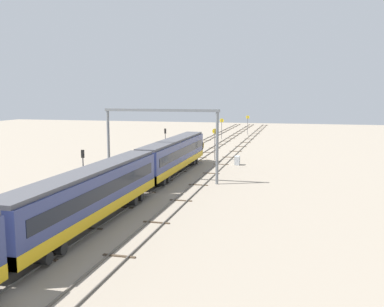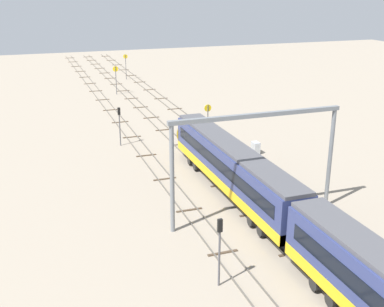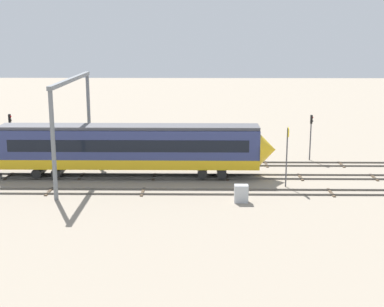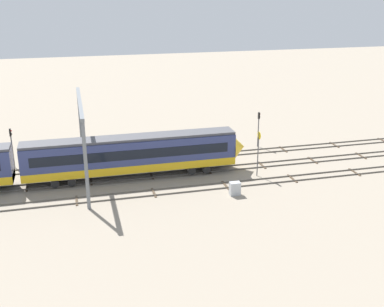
{
  "view_description": "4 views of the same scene",
  "coord_description": "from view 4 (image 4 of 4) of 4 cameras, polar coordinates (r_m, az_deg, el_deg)",
  "views": [
    {
      "loc": [
        -62.59,
        -16.65,
        11.13
      ],
      "look_at": [
        1.65,
        -0.76,
        1.96
      ],
      "focal_mm": 40.16,
      "sensor_mm": 36.0,
      "label": 1
    },
    {
      "loc": [
        -44.68,
        17.63,
        18.99
      ],
      "look_at": [
        0.71,
        1.71,
        2.22
      ],
      "focal_mm": 45.38,
      "sensor_mm": 36.0,
      "label": 2
    },
    {
      "loc": [
        0.78,
        -49.74,
        13.75
      ],
      "look_at": [
        0.16,
        -1.43,
        2.62
      ],
      "focal_mm": 51.14,
      "sensor_mm": 36.0,
      "label": 3
    },
    {
      "loc": [
        -11.64,
        -51.13,
        20.87
      ],
      "look_at": [
        1.78,
        1.32,
        1.86
      ],
      "focal_mm": 44.61,
      "sensor_mm": 36.0,
      "label": 4
    }
  ],
  "objects": [
    {
      "name": "track_near_foreground",
      "position": [
        51.97,
        -0.19,
        -4.24
      ],
      "size": [
        193.34,
        2.4,
        0.16
      ],
      "color": "#59544C",
      "rests_on": "ground"
    },
    {
      "name": "signal_light_trackside_approach",
      "position": [
        61.02,
        -20.76,
        1.22
      ],
      "size": [
        0.31,
        0.32,
        4.92
      ],
      "color": "#4C4C51",
      "rests_on": "ground"
    },
    {
      "name": "track_middle",
      "position": [
        60.93,
        -2.47,
        -0.62
      ],
      "size": [
        193.34,
        2.4,
        0.16
      ],
      "color": "#59544C",
      "rests_on": "ground"
    },
    {
      "name": "signal_light_trackside_departure",
      "position": [
        65.44,
        7.97,
        3.46
      ],
      "size": [
        0.31,
        0.32,
        4.85
      ],
      "color": "#4C4C51",
      "rests_on": "ground"
    },
    {
      "name": "speed_sign_far_trackside",
      "position": [
        54.97,
        7.94,
        0.67
      ],
      "size": [
        0.14,
        0.89,
        5.36
      ],
      "color": "#4C4C51",
      "rests_on": "ground"
    },
    {
      "name": "track_with_train",
      "position": [
        56.41,
        -1.43,
        -2.29
      ],
      "size": [
        193.34,
        2.4,
        0.16
      ],
      "color": "#59544C",
      "rests_on": "ground"
    },
    {
      "name": "overhead_gantry",
      "position": [
        53.25,
        -13.07,
        3.4
      ],
      "size": [
        0.4,
        15.11,
        9.3
      ],
      "color": "slate",
      "rests_on": "ground"
    },
    {
      "name": "relay_cabinet",
      "position": [
        50.61,
        5.15,
        -4.2
      ],
      "size": [
        1.13,
        0.75,
        1.43
      ],
      "color": "#B2B7BC",
      "rests_on": "ground"
    },
    {
      "name": "ground_plane",
      "position": [
        56.44,
        -1.43,
        -2.36
      ],
      "size": [
        209.34,
        209.34,
        0.0
      ],
      "primitive_type": "plane",
      "color": "gray"
    }
  ]
}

